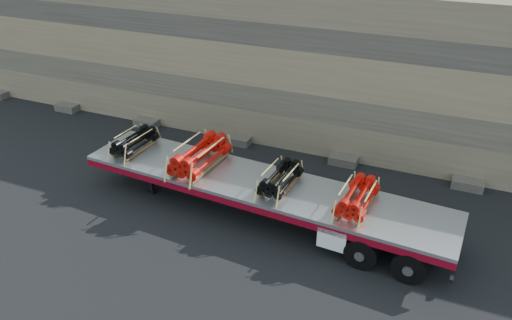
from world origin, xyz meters
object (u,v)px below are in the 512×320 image
Objects in this scene: bundle_front at (135,142)px; bundle_rear at (357,198)px; bundle_midfront at (200,156)px; trailer at (260,198)px; bundle_midrear at (280,179)px.

bundle_rear is at bearing 0.00° from bundle_front.
bundle_midfront reaches higher than bundle_front.
bundle_rear is (8.95, -0.59, 0.02)m from bundle_front.
bundle_midfront reaches higher than trailer.
trailer is 2.70m from bundle_midfront.
bundle_midfront is (3.02, -0.20, 0.11)m from bundle_front.
bundle_front is at bearing 180.00° from bundle_midfront.
trailer is 1.29m from bundle_midrear.
bundle_rear reaches higher than bundle_midrear.
trailer is at bearing 180.00° from bundle_rear.
bundle_rear is at bearing -0.00° from bundle_midrear.
bundle_front is at bearing -180.00° from trailer.
trailer is 7.10× the size of bundle_front.
bundle_front is 0.95× the size of bundle_rear.
bundle_rear is (5.93, -0.39, -0.09)m from bundle_midfront.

